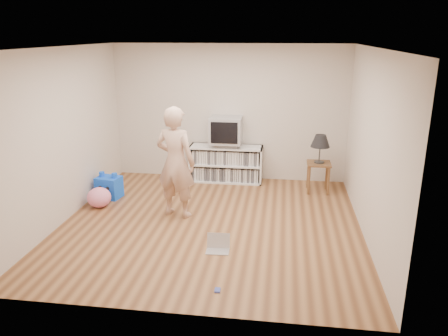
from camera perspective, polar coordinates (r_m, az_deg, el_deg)
ground at (r=6.73m, az=-1.76°, el=-7.25°), size 4.50×4.50×0.00m
walls at (r=6.30m, az=-1.87°, el=3.56°), size 4.52×4.52×2.60m
ceiling at (r=6.12m, az=-1.99°, el=15.47°), size 4.50×4.50×0.01m
media_unit at (r=8.49m, az=0.28°, el=0.61°), size 1.40×0.45×0.70m
dvd_deck at (r=8.38m, az=0.27°, el=3.10°), size 0.45×0.35×0.07m
crt_tv at (r=8.31m, az=0.27°, el=5.00°), size 0.60×0.53×0.50m
side_table at (r=8.07m, az=12.24°, el=-0.23°), size 0.42×0.42×0.55m
table_lamp at (r=7.93m, az=12.48°, el=3.39°), size 0.34×0.34×0.52m
person at (r=6.76m, az=-6.33°, el=0.72°), size 0.72×0.56×1.75m
laptop at (r=5.94m, az=-0.78°, el=-10.14°), size 0.32×0.26×0.21m
playing_cards at (r=5.13m, az=-0.86°, el=-15.66°), size 0.07×0.09×0.02m
plush_blue at (r=7.93m, az=-14.78°, el=-2.41°), size 0.45×0.39×0.46m
plush_pink at (r=7.57m, az=-16.00°, el=-3.71°), size 0.45×0.45×0.33m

